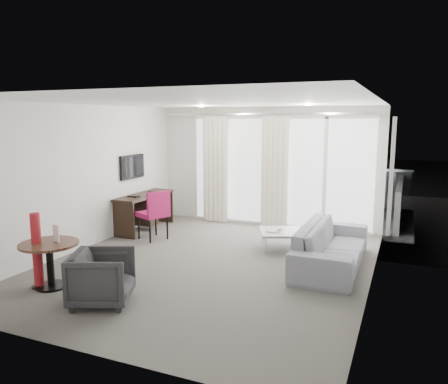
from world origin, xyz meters
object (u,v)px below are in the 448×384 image
at_px(round_table, 50,265).
at_px(rattan_chair_a, 317,203).
at_px(tub_armchair, 102,278).
at_px(rattan_chair_b, 358,202).
at_px(desk_chair, 153,215).
at_px(coffee_table, 282,240).
at_px(red_lamp, 37,251).
at_px(sofa, 332,246).
at_px(desk, 145,212).

distance_m(round_table, rattan_chair_a, 6.27).
relative_size(tub_armchair, rattan_chair_b, 1.00).
bearing_deg(rattan_chair_b, desk_chair, -116.19).
relative_size(round_table, rattan_chair_b, 1.07).
distance_m(round_table, tub_armchair, 1.03).
xyz_separation_m(coffee_table, rattan_chair_a, (0.10, 2.68, 0.22)).
xyz_separation_m(desk_chair, rattan_chair_b, (3.51, 3.55, -0.11)).
xyz_separation_m(tub_armchair, rattan_chair_a, (1.59, 5.86, 0.05)).
relative_size(red_lamp, coffee_table, 1.38).
distance_m(red_lamp, sofa, 4.42).
xyz_separation_m(desk, sofa, (4.07, -0.86, -0.04)).
bearing_deg(tub_armchair, sofa, -66.79).
distance_m(desk_chair, tub_armchair, 3.06).
distance_m(sofa, rattan_chair_b, 3.82).
height_order(red_lamp, coffee_table, red_lamp).
distance_m(desk_chair, round_table, 2.72).
height_order(sofa, rattan_chair_b, rattan_chair_b).
distance_m(desk, red_lamp, 3.41).
xyz_separation_m(desk, coffee_table, (3.09, -0.28, -0.21)).
bearing_deg(rattan_chair_a, sofa, -89.64).
relative_size(desk_chair, tub_armchair, 1.30).
relative_size(red_lamp, sofa, 0.46).
bearing_deg(rattan_chair_b, sofa, -71.55).
bearing_deg(coffee_table, sofa, -30.50).
relative_size(desk_chair, red_lamp, 0.92).
xyz_separation_m(desk_chair, coffee_table, (2.53, 0.31, -0.32)).
bearing_deg(round_table, rattan_chair_b, 60.87).
relative_size(desk, rattan_chair_a, 2.05).
relative_size(coffee_table, sofa, 0.33).
relative_size(coffee_table, rattan_chair_a, 0.97).
height_order(desk, rattan_chair_a, rattan_chair_a).
height_order(red_lamp, rattan_chair_a, red_lamp).
distance_m(desk, desk_chair, 0.82).
bearing_deg(rattan_chair_a, red_lamp, -130.23).
height_order(desk, rattan_chair_b, desk).
xyz_separation_m(round_table, sofa, (3.48, 2.44, 0.02)).
bearing_deg(red_lamp, desk_chair, 87.41).
xyz_separation_m(round_table, tub_armchair, (1.02, -0.16, 0.02)).
relative_size(round_table, red_lamp, 0.76).
height_order(red_lamp, rattan_chair_b, red_lamp).
bearing_deg(desk, coffee_table, -5.25).
bearing_deg(rattan_chair_b, red_lamp, -101.35).
bearing_deg(round_table, sofa, 35.05).
height_order(coffee_table, rattan_chair_b, rattan_chair_b).
xyz_separation_m(desk, red_lamp, (0.44, -3.37, 0.15)).
height_order(tub_armchair, sofa, tub_armchair).
bearing_deg(red_lamp, desk, 97.41).
distance_m(round_table, rattan_chair_b, 7.17).
xyz_separation_m(desk, desk_chair, (0.56, -0.59, 0.11)).
distance_m(desk_chair, sofa, 3.52).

